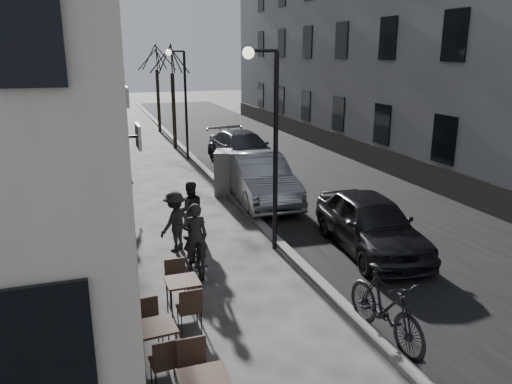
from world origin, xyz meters
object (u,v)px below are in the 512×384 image
tree_near (172,58)px  bistro_set_b (156,342)px  car_mid (259,178)px  moped (385,307)px  pedestrian_far (120,186)px  streetlamp_far (182,92)px  pedestrian_near (190,210)px  car_far (243,149)px  car_near (371,223)px  tree_far (156,57)px  bistro_set_c (183,295)px  bicycle (196,249)px  utility_cabinet (224,172)px  streetlamp_near (269,129)px  pedestrian_mid (175,221)px

tree_near → bistro_set_b: bearing=-100.3°
car_mid → moped: 8.92m
pedestrian_far → tree_near: bearing=33.4°
streetlamp_far → bistro_set_b: (-3.43, -16.21, -2.70)m
streetlamp_far → pedestrian_near: 10.92m
car_far → car_mid: bearing=-106.4°
car_mid → moped: size_ratio=2.26×
car_near → tree_far: bearing=101.8°
bistro_set_c → bicycle: size_ratio=0.81×
bistro_set_c → pedestrian_far: bearing=94.1°
bistro_set_c → pedestrian_far: pedestrian_far is taller
streetlamp_far → pedestrian_far: bearing=-114.1°
tree_near → bistro_set_c: 18.42m
streetlamp_far → car_far: bearing=-44.1°
streetlamp_far → bistro_set_c: streetlamp_far is taller
bicycle → car_far: car_far is taller
tree_far → car_far: bearing=-78.9°
streetlamp_far → pedestrian_near: (-1.75, -10.52, -2.36)m
bistro_set_b → utility_cabinet: utility_cabinet is taller
bistro_set_b → bicycle: size_ratio=0.81×
bicycle → streetlamp_far: bearing=-96.7°
tree_far → pedestrian_far: tree_far is taller
streetlamp_near → car_far: streetlamp_near is taller
pedestrian_far → car_far: 7.90m
car_far → bistro_set_c: bearing=-116.9°
tree_far → utility_cabinet: tree_far is taller
bistro_set_b → car_near: 6.78m
pedestrian_mid → car_mid: car_mid is taller
streetlamp_far → moped: size_ratio=2.34×
utility_cabinet → car_far: utility_cabinet is taller
tree_near → pedestrian_mid: bearing=-99.4°
pedestrian_far → car_near: pedestrian_far is taller
tree_far → bicycle: tree_far is taller
tree_far → utility_cabinet: (0.20, -15.43, -3.88)m
car_near → pedestrian_near: bearing=156.3°
bistro_set_b → tree_far: bearing=76.9°
pedestrian_mid → car_mid: size_ratio=0.32×
pedestrian_far → car_near: size_ratio=0.42×
streetlamp_far → car_near: streetlamp_far is taller
streetlamp_far → bistro_set_b: 16.78m
bicycle → pedestrian_far: 5.17m
streetlamp_far → moped: (0.52, -16.65, -2.51)m
bistro_set_c → car_far: (5.00, 12.52, 0.29)m
car_mid → tree_far: bearing=96.3°
streetlamp_far → moped: bearing=-88.2°
streetlamp_far → pedestrian_mid: (-2.29, -11.29, -2.37)m
tree_far → pedestrian_near: size_ratio=3.56×
pedestrian_mid → pedestrian_far: pedestrian_far is taller
pedestrian_mid → pedestrian_far: (-1.14, 3.63, 0.12)m
utility_cabinet → pedestrian_near: size_ratio=0.98×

